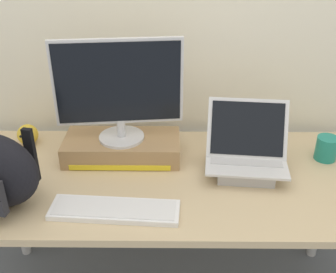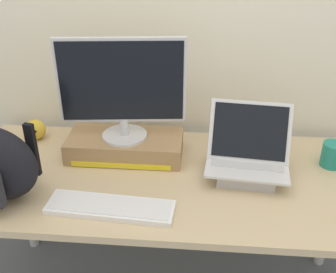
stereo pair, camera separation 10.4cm
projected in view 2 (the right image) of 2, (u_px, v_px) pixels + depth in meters
back_wall at (177, 9)px, 1.80m from camera, size 7.00×0.10×2.60m
desk at (168, 190)px, 1.69m from camera, size 1.72×0.75×0.74m
toner_box_yellow at (125, 146)px, 1.77m from camera, size 0.49×0.23×0.09m
desktop_monitor at (122, 88)px, 1.64m from camera, size 0.52×0.19×0.43m
open_laptop at (247, 162)px, 1.63m from camera, size 0.34×0.28×0.28m
external_keyboard at (110, 207)px, 1.46m from camera, size 0.47×0.16×0.02m
coffee_mug at (333, 155)px, 1.69m from camera, size 0.13×0.09×0.10m
plush_toy at (35, 130)px, 1.90m from camera, size 0.09×0.09×0.09m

